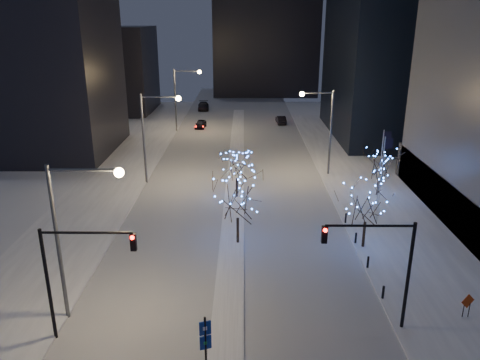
{
  "coord_description": "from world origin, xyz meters",
  "views": [
    {
      "loc": [
        0.96,
        -22.7,
        17.79
      ],
      "look_at": [
        0.67,
        13.77,
        5.0
      ],
      "focal_mm": 35.0,
      "sensor_mm": 36.0,
      "label": 1
    }
  ],
  "objects_px": {
    "street_lamp_w_near": "(73,222)",
    "wayfinding_sign": "(205,339)",
    "street_lamp_w_far": "(182,92)",
    "holiday_tree_plaza_far": "(380,164)",
    "traffic_signal_west": "(73,266)",
    "construction_sign": "(467,303)",
    "street_lamp_east": "(323,121)",
    "holiday_tree_plaza_near": "(367,205)",
    "holiday_tree_median_near": "(238,197)",
    "car_mid": "(281,120)",
    "car_far": "(203,106)",
    "holiday_tree_median_far": "(237,166)",
    "car_near": "(201,124)",
    "traffic_signal_east": "(383,258)",
    "street_lamp_w_mid": "(153,126)"
  },
  "relations": [
    {
      "from": "street_lamp_w_far",
      "to": "holiday_tree_plaza_near",
      "type": "height_order",
      "value": "street_lamp_w_far"
    },
    {
      "from": "holiday_tree_plaza_near",
      "to": "street_lamp_w_mid",
      "type": "bearing_deg",
      "value": 141.52
    },
    {
      "from": "traffic_signal_west",
      "to": "construction_sign",
      "type": "bearing_deg",
      "value": 4.91
    },
    {
      "from": "holiday_tree_plaza_near",
      "to": "wayfinding_sign",
      "type": "distance_m",
      "value": 18.44
    },
    {
      "from": "street_lamp_w_near",
      "to": "wayfinding_sign",
      "type": "distance_m",
      "value": 10.27
    },
    {
      "from": "holiday_tree_plaza_near",
      "to": "traffic_signal_west",
      "type": "bearing_deg",
      "value": -149.14
    },
    {
      "from": "holiday_tree_median_far",
      "to": "construction_sign",
      "type": "distance_m",
      "value": 25.18
    },
    {
      "from": "street_lamp_east",
      "to": "holiday_tree_plaza_near",
      "type": "distance_m",
      "value": 18.78
    },
    {
      "from": "street_lamp_w_mid",
      "to": "holiday_tree_median_far",
      "type": "bearing_deg",
      "value": -26.28
    },
    {
      "from": "car_mid",
      "to": "construction_sign",
      "type": "distance_m",
      "value": 56.55
    },
    {
      "from": "car_far",
      "to": "holiday_tree_median_far",
      "type": "bearing_deg",
      "value": -85.2
    },
    {
      "from": "car_near",
      "to": "car_mid",
      "type": "relative_size",
      "value": 0.95
    },
    {
      "from": "holiday_tree_median_near",
      "to": "construction_sign",
      "type": "height_order",
      "value": "holiday_tree_median_near"
    },
    {
      "from": "holiday_tree_median_far",
      "to": "construction_sign",
      "type": "xyz_separation_m",
      "value": [
        14.49,
        -20.46,
        -2.31
      ]
    },
    {
      "from": "wayfinding_sign",
      "to": "holiday_tree_median_far",
      "type": "bearing_deg",
      "value": 68.29
    },
    {
      "from": "street_lamp_w_far",
      "to": "traffic_signal_east",
      "type": "relative_size",
      "value": 1.43
    },
    {
      "from": "holiday_tree_median_near",
      "to": "wayfinding_sign",
      "type": "distance_m",
      "value": 15.06
    },
    {
      "from": "car_near",
      "to": "car_far",
      "type": "relative_size",
      "value": 0.75
    },
    {
      "from": "street_lamp_w_near",
      "to": "traffic_signal_west",
      "type": "xyz_separation_m",
      "value": [
        0.5,
        -2.0,
        -1.74
      ]
    },
    {
      "from": "traffic_signal_west",
      "to": "wayfinding_sign",
      "type": "xyz_separation_m",
      "value": [
        7.46,
        -2.77,
        -2.64
      ]
    },
    {
      "from": "street_lamp_w_far",
      "to": "traffic_signal_west",
      "type": "bearing_deg",
      "value": -89.45
    },
    {
      "from": "car_far",
      "to": "holiday_tree_median_near",
      "type": "bearing_deg",
      "value": -86.51
    },
    {
      "from": "street_lamp_w_near",
      "to": "street_lamp_east",
      "type": "distance_m",
      "value": 33.85
    },
    {
      "from": "street_lamp_east",
      "to": "traffic_signal_west",
      "type": "bearing_deg",
      "value": -121.69
    },
    {
      "from": "traffic_signal_west",
      "to": "car_mid",
      "type": "xyz_separation_m",
      "value": [
        15.93,
        58.08,
        -4.08
      ]
    },
    {
      "from": "wayfinding_sign",
      "to": "street_lamp_w_far",
      "type": "bearing_deg",
      "value": 79.38
    },
    {
      "from": "car_near",
      "to": "wayfinding_sign",
      "type": "height_order",
      "value": "wayfinding_sign"
    },
    {
      "from": "holiday_tree_median_far",
      "to": "holiday_tree_plaza_far",
      "type": "height_order",
      "value": "holiday_tree_plaza_far"
    },
    {
      "from": "traffic_signal_east",
      "to": "car_near",
      "type": "distance_m",
      "value": 55.84
    },
    {
      "from": "street_lamp_east",
      "to": "traffic_signal_east",
      "type": "bearing_deg",
      "value": -92.26
    },
    {
      "from": "holiday_tree_plaza_far",
      "to": "construction_sign",
      "type": "height_order",
      "value": "holiday_tree_plaza_far"
    },
    {
      "from": "street_lamp_w_far",
      "to": "holiday_tree_median_far",
      "type": "xyz_separation_m",
      "value": [
        9.21,
        -29.55,
        -3.06
      ]
    },
    {
      "from": "car_near",
      "to": "car_mid",
      "type": "distance_m",
      "value": 14.23
    },
    {
      "from": "holiday_tree_plaza_far",
      "to": "wayfinding_sign",
      "type": "relative_size",
      "value": 1.5
    },
    {
      "from": "car_near",
      "to": "street_lamp_w_near",
      "type": "bearing_deg",
      "value": -87.39
    },
    {
      "from": "holiday_tree_median_near",
      "to": "traffic_signal_west",
      "type": "bearing_deg",
      "value": -126.51
    },
    {
      "from": "car_mid",
      "to": "street_lamp_w_mid",
      "type": "bearing_deg",
      "value": 58.0
    },
    {
      "from": "street_lamp_east",
      "to": "traffic_signal_west",
      "type": "relative_size",
      "value": 1.43
    },
    {
      "from": "street_lamp_w_near",
      "to": "car_far",
      "type": "bearing_deg",
      "value": 88.5
    },
    {
      "from": "car_near",
      "to": "car_mid",
      "type": "height_order",
      "value": "car_mid"
    },
    {
      "from": "traffic_signal_west",
      "to": "holiday_tree_plaza_far",
      "type": "xyz_separation_m",
      "value": [
        23.42,
        23.09,
        -1.3
      ]
    },
    {
      "from": "holiday_tree_median_far",
      "to": "holiday_tree_plaza_near",
      "type": "bearing_deg",
      "value": -46.71
    },
    {
      "from": "street_lamp_w_mid",
      "to": "street_lamp_east",
      "type": "relative_size",
      "value": 1.0
    },
    {
      "from": "street_lamp_w_mid",
      "to": "street_lamp_east",
      "type": "height_order",
      "value": "same"
    },
    {
      "from": "street_lamp_w_far",
      "to": "holiday_tree_plaza_far",
      "type": "distance_m",
      "value": 37.64
    },
    {
      "from": "street_lamp_w_mid",
      "to": "car_far",
      "type": "bearing_deg",
      "value": 87.64
    },
    {
      "from": "construction_sign",
      "to": "street_lamp_east",
      "type": "bearing_deg",
      "value": 79.78
    },
    {
      "from": "traffic_signal_east",
      "to": "car_mid",
      "type": "distance_m",
      "value": 57.24
    },
    {
      "from": "car_far",
      "to": "street_lamp_w_mid",
      "type": "bearing_deg",
      "value": -96.28
    },
    {
      "from": "car_near",
      "to": "holiday_tree_median_near",
      "type": "distance_m",
      "value": 43.17
    }
  ]
}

